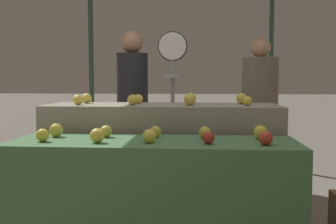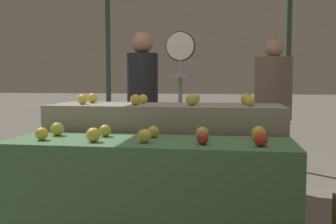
# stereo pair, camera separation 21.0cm
# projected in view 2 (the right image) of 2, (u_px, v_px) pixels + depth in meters

# --- Properties ---
(display_counter_front) EXTENTS (1.75, 0.55, 0.82)m
(display_counter_front) POSITION_uv_depth(u_px,v_px,m) (150.00, 205.00, 2.43)
(display_counter_front) COLOR #4C7A4C
(display_counter_front) RESTS_ON ground_plane
(display_counter_back) EXTENTS (1.75, 0.55, 1.00)m
(display_counter_back) POSITION_uv_depth(u_px,v_px,m) (166.00, 169.00, 3.02)
(display_counter_back) COLOR gray
(display_counter_back) RESTS_ON ground_plane
(apple_front_0) EXTENTS (0.08, 0.08, 0.08)m
(apple_front_0) POSITION_uv_depth(u_px,v_px,m) (42.00, 134.00, 2.40)
(apple_front_0) COLOR gold
(apple_front_0) RESTS_ON display_counter_front
(apple_front_1) EXTENTS (0.09, 0.09, 0.09)m
(apple_front_1) POSITION_uv_depth(u_px,v_px,m) (93.00, 135.00, 2.33)
(apple_front_1) COLOR yellow
(apple_front_1) RESTS_ON display_counter_front
(apple_front_2) EXTENTS (0.08, 0.08, 0.08)m
(apple_front_2) POSITION_uv_depth(u_px,v_px,m) (144.00, 136.00, 2.30)
(apple_front_2) COLOR yellow
(apple_front_2) RESTS_ON display_counter_front
(apple_front_3) EXTENTS (0.07, 0.07, 0.07)m
(apple_front_3) POSITION_uv_depth(u_px,v_px,m) (203.00, 138.00, 2.24)
(apple_front_3) COLOR #B72D23
(apple_front_3) RESTS_ON display_counter_front
(apple_front_4) EXTENTS (0.08, 0.08, 0.08)m
(apple_front_4) POSITION_uv_depth(u_px,v_px,m) (261.00, 139.00, 2.18)
(apple_front_4) COLOR red
(apple_front_4) RESTS_ON display_counter_front
(apple_front_5) EXTENTS (0.09, 0.09, 0.09)m
(apple_front_5) POSITION_uv_depth(u_px,v_px,m) (57.00, 129.00, 2.59)
(apple_front_5) COLOR gold
(apple_front_5) RESTS_ON display_counter_front
(apple_front_6) EXTENTS (0.08, 0.08, 0.08)m
(apple_front_6) POSITION_uv_depth(u_px,v_px,m) (105.00, 131.00, 2.55)
(apple_front_6) COLOR gold
(apple_front_6) RESTS_ON display_counter_front
(apple_front_7) EXTENTS (0.08, 0.08, 0.08)m
(apple_front_7) POSITION_uv_depth(u_px,v_px,m) (154.00, 132.00, 2.51)
(apple_front_7) COLOR gold
(apple_front_7) RESTS_ON display_counter_front
(apple_front_8) EXTENTS (0.08, 0.08, 0.08)m
(apple_front_8) POSITION_uv_depth(u_px,v_px,m) (202.00, 133.00, 2.45)
(apple_front_8) COLOR gold
(apple_front_8) RESTS_ON display_counter_front
(apple_front_9) EXTENTS (0.09, 0.09, 0.09)m
(apple_front_9) POSITION_uv_depth(u_px,v_px,m) (259.00, 133.00, 2.39)
(apple_front_9) COLOR gold
(apple_front_9) RESTS_ON display_counter_front
(apple_back_0) EXTENTS (0.08, 0.08, 0.08)m
(apple_back_0) POSITION_uv_depth(u_px,v_px,m) (82.00, 99.00, 2.96)
(apple_back_0) COLOR yellow
(apple_back_0) RESTS_ON display_counter_back
(apple_back_1) EXTENTS (0.08, 0.08, 0.08)m
(apple_back_1) POSITION_uv_depth(u_px,v_px,m) (135.00, 100.00, 2.90)
(apple_back_1) COLOR gold
(apple_back_1) RESTS_ON display_counter_back
(apple_back_2) EXTENTS (0.09, 0.09, 0.09)m
(apple_back_2) POSITION_uv_depth(u_px,v_px,m) (192.00, 100.00, 2.84)
(apple_back_2) COLOR gold
(apple_back_2) RESTS_ON display_counter_back
(apple_back_3) EXTENTS (0.07, 0.07, 0.07)m
(apple_back_3) POSITION_uv_depth(u_px,v_px,m) (250.00, 101.00, 2.77)
(apple_back_3) COLOR gold
(apple_back_3) RESTS_ON display_counter_back
(apple_back_4) EXTENTS (0.08, 0.08, 0.08)m
(apple_back_4) POSITION_uv_depth(u_px,v_px,m) (93.00, 98.00, 3.16)
(apple_back_4) COLOR yellow
(apple_back_4) RESTS_ON display_counter_back
(apple_back_5) EXTENTS (0.07, 0.07, 0.07)m
(apple_back_5) POSITION_uv_depth(u_px,v_px,m) (143.00, 99.00, 3.12)
(apple_back_5) COLOR yellow
(apple_back_5) RESTS_ON display_counter_back
(apple_back_6) EXTENTS (0.08, 0.08, 0.08)m
(apple_back_6) POSITION_uv_depth(u_px,v_px,m) (195.00, 98.00, 3.04)
(apple_back_6) COLOR yellow
(apple_back_6) RESTS_ON display_counter_back
(apple_back_7) EXTENTS (0.08, 0.08, 0.08)m
(apple_back_7) POSITION_uv_depth(u_px,v_px,m) (246.00, 99.00, 2.97)
(apple_back_7) COLOR gold
(apple_back_7) RESTS_ON display_counter_back
(produce_scale) EXTENTS (0.27, 0.20, 1.62)m
(produce_scale) POSITION_uv_depth(u_px,v_px,m) (180.00, 82.00, 3.53)
(produce_scale) COLOR #99999E
(produce_scale) RESTS_ON ground_plane
(person_vendor_at_scale) EXTENTS (0.35, 0.35, 1.66)m
(person_vendor_at_scale) POSITION_uv_depth(u_px,v_px,m) (143.00, 101.00, 3.93)
(person_vendor_at_scale) COLOR #2D2D38
(person_vendor_at_scale) RESTS_ON ground_plane
(person_customer_left) EXTENTS (0.53, 0.53, 1.64)m
(person_customer_left) POSITION_uv_depth(u_px,v_px,m) (273.00, 103.00, 4.17)
(person_customer_left) COLOR #2D2D38
(person_customer_left) RESTS_ON ground_plane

